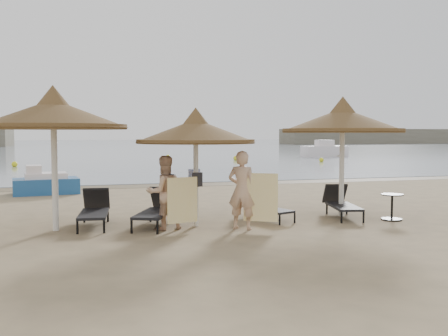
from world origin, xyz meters
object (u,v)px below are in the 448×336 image
Objects in this scene: lounger_near_left at (157,209)px; palapa_right at (343,121)px; lounger_far_left at (95,209)px; pedal_boat at (45,183)px; person_left at (164,187)px; person_right at (242,184)px; palapa_center at (196,132)px; side_table at (392,208)px; palapa_left at (53,115)px; lounger_far_right at (341,203)px; lounger_near_right at (263,206)px.

palapa_right is at bearing 23.23° from lounger_near_left.
lounger_far_left is 6.94m from pedal_boat.
person_left reaches higher than pedal_boat.
person_right reaches higher than person_left.
lounger_near_left is at bearing 157.81° from palapa_center.
lounger_near_left is 7.74m from pedal_boat.
pedal_boat is at bearing 117.41° from palapa_center.
side_table is at bearing -50.05° from pedal_boat.
palapa_center reaches higher than person_right.
pedal_boat is (-0.77, 7.19, -2.16)m from palapa_left.
lounger_far_left is at bearing -84.22° from pedal_boat.
palapa_center reaches higher than pedal_boat.
palapa_left is at bearing 174.38° from side_table.
pedal_boat reaches higher than side_table.
lounger_near_left is 0.81m from person_left.
palapa_left reaches higher than person_right.
lounger_near_left is at bearing -9.49° from lounger_far_left.
palapa_right is 2.50m from side_table.
palapa_left is 1.57× the size of person_right.
palapa_center is 2.02m from lounger_near_left.
palapa_left is 1.68× the size of person_left.
palapa_left is at bearing -23.55° from person_left.
palapa_center reaches higher than lounger_far_left.
palapa_center is 1.44× the size of person_left.
lounger_far_right is at bearing 1.59° from lounger_far_left.
lounger_near_left is at bearing 1.60° from palapa_left.
pedal_boat reaches higher than lounger_near_right.
palapa_right is (3.92, 0.35, 0.28)m from palapa_center.
person_left is at bearing 19.81° from person_right.
lounger_near_right is 0.72× the size of pedal_boat.
palapa_left reaches higher than palapa_center.
palapa_right reaches higher than person_left.
person_left is (2.33, -0.50, -1.58)m from palapa_left.
palapa_center is at bearing 1.01° from lounger_near_left.
lounger_near_right is at bearing -172.56° from lounger_far_right.
person_right reaches higher than pedal_boat.
palapa_right is at bearing -24.49° from lounger_near_right.
person_right reaches higher than lounger_far_right.
person_left is 1.74m from person_right.
lounger_far_right is at bearing 22.71° from lounger_near_left.
side_table is at bearing 14.76° from lounger_near_left.
lounger_near_left is at bearing 171.56° from side_table.
lounger_far_left is at bearing 176.52° from palapa_right.
lounger_near_left is at bearing 161.83° from lounger_near_right.
person_left is 0.81× the size of pedal_boat.
person_left is at bearing 174.01° from lounger_near_right.
side_table is (0.96, -0.81, -0.05)m from lounger_far_right.
lounger_far_right reaches higher than lounger_near_right.
lounger_near_left is 1.04× the size of person_left.
pedal_boat is (-3.10, 7.69, -0.58)m from person_left.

